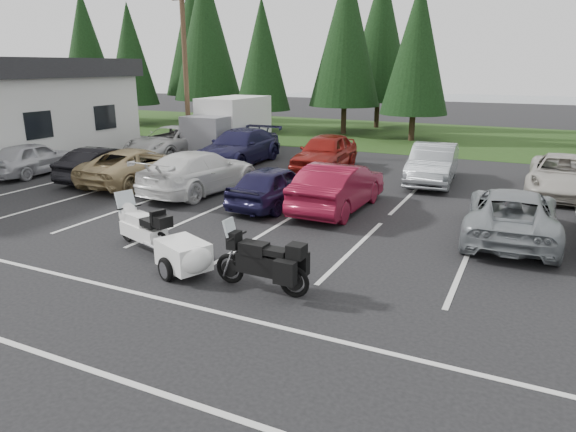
# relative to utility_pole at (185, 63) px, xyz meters

# --- Properties ---
(ground) EXTENTS (120.00, 120.00, 0.00)m
(ground) POSITION_rel_utility_pole_xyz_m (10.00, -12.00, -4.70)
(ground) COLOR black
(ground) RESTS_ON ground
(grass_strip) EXTENTS (80.00, 16.00, 0.01)m
(grass_strip) POSITION_rel_utility_pole_xyz_m (10.00, 12.00, -4.69)
(grass_strip) COLOR #1E3510
(grass_strip) RESTS_ON ground
(lake_water) EXTENTS (70.00, 50.00, 0.02)m
(lake_water) POSITION_rel_utility_pole_xyz_m (14.00, 43.00, -4.70)
(lake_water) COLOR gray
(lake_water) RESTS_ON ground
(utility_pole) EXTENTS (1.60, 0.26, 9.00)m
(utility_pole) POSITION_rel_utility_pole_xyz_m (0.00, 0.00, 0.00)
(utility_pole) COLOR #473321
(utility_pole) RESTS_ON ground
(box_truck) EXTENTS (2.40, 5.60, 2.90)m
(box_truck) POSITION_rel_utility_pole_xyz_m (2.00, 0.50, -3.25)
(box_truck) COLOR silver
(box_truck) RESTS_ON ground
(stall_markings) EXTENTS (32.00, 16.00, 0.01)m
(stall_markings) POSITION_rel_utility_pole_xyz_m (10.00, -10.00, -4.69)
(stall_markings) COLOR silver
(stall_markings) RESTS_ON ground
(conifer_0) EXTENTS (4.58, 4.58, 10.66)m
(conifer_0) POSITION_rel_utility_pole_xyz_m (-18.00, 10.50, 1.53)
(conifer_0) COLOR #332316
(conifer_0) RESTS_ON ground
(conifer_1) EXTENTS (3.96, 3.96, 9.22)m
(conifer_1) POSITION_rel_utility_pole_xyz_m (-12.00, 9.20, 0.69)
(conifer_1) COLOR #332316
(conifer_1) RESTS_ON ground
(conifer_2) EXTENTS (5.10, 5.10, 11.89)m
(conifer_2) POSITION_rel_utility_pole_xyz_m (-6.00, 10.80, 2.25)
(conifer_2) COLOR #332316
(conifer_2) RESTS_ON ground
(conifer_3) EXTENTS (3.87, 3.87, 9.02)m
(conifer_3) POSITION_rel_utility_pole_xyz_m (-0.50, 9.40, 0.57)
(conifer_3) COLOR #332316
(conifer_3) RESTS_ON ground
(conifer_4) EXTENTS (4.80, 4.80, 11.17)m
(conifer_4) POSITION_rel_utility_pole_xyz_m (5.00, 10.90, 1.83)
(conifer_4) COLOR #332316
(conifer_4) RESTS_ON ground
(conifer_5) EXTENTS (4.14, 4.14, 9.63)m
(conifer_5) POSITION_rel_utility_pole_xyz_m (10.00, 9.60, 0.93)
(conifer_5) COLOR #332316
(conifer_5) RESTS_ON ground
(conifer_back_a) EXTENTS (5.28, 5.28, 12.30)m
(conifer_back_a) POSITION_rel_utility_pole_xyz_m (-10.00, 15.00, 2.49)
(conifer_back_a) COLOR #332316
(conifer_back_a) RESTS_ON ground
(conifer_back_b) EXTENTS (4.97, 4.97, 11.58)m
(conifer_back_b) POSITION_rel_utility_pole_xyz_m (6.00, 15.50, 2.07)
(conifer_back_b) COLOR #332316
(conifer_back_b) RESTS_ON ground
(car_near_0) EXTENTS (2.05, 4.34, 1.43)m
(car_near_0) POSITION_rel_utility_pole_xyz_m (-2.35, -8.00, -3.98)
(car_near_0) COLOR silver
(car_near_0) RESTS_ON ground
(car_near_1) EXTENTS (1.65, 4.27, 1.39)m
(car_near_1) POSITION_rel_utility_pole_xyz_m (1.33, -7.58, -4.00)
(car_near_1) COLOR black
(car_near_1) RESTS_ON ground
(car_near_2) EXTENTS (2.47, 5.17, 1.42)m
(car_near_2) POSITION_rel_utility_pole_xyz_m (2.96, -7.41, -3.99)
(car_near_2) COLOR tan
(car_near_2) RESTS_ON ground
(car_near_3) EXTENTS (2.56, 5.48, 1.55)m
(car_near_3) POSITION_rel_utility_pole_xyz_m (6.02, -7.52, -3.92)
(car_near_3) COLOR white
(car_near_3) RESTS_ON ground
(car_near_4) EXTENTS (1.88, 4.18, 1.40)m
(car_near_4) POSITION_rel_utility_pole_xyz_m (9.40, -8.08, -4.00)
(car_near_4) COLOR #1A173A
(car_near_4) RESTS_ON ground
(car_near_5) EXTENTS (1.73, 4.76, 1.56)m
(car_near_5) POSITION_rel_utility_pole_xyz_m (11.51, -7.63, -3.92)
(car_near_5) COLOR maroon
(car_near_5) RESTS_ON ground
(car_near_6) EXTENTS (2.52, 5.09, 1.39)m
(car_near_6) POSITION_rel_utility_pole_xyz_m (16.75, -8.29, -4.00)
(car_near_6) COLOR gray
(car_near_6) RESTS_ON ground
(car_far_0) EXTENTS (2.80, 5.67, 1.55)m
(car_far_0) POSITION_rel_utility_pole_xyz_m (0.18, -1.71, -3.92)
(car_far_0) COLOR silver
(car_far_0) RESTS_ON ground
(car_far_1) EXTENTS (2.43, 5.68, 1.63)m
(car_far_1) POSITION_rel_utility_pole_xyz_m (4.38, -2.00, -3.88)
(car_far_1) COLOR #19173B
(car_far_1) RESTS_ON ground
(car_far_2) EXTENTS (2.16, 4.90, 1.64)m
(car_far_2) POSITION_rel_utility_pole_xyz_m (8.68, -1.72, -3.88)
(car_far_2) COLOR maroon
(car_far_2) RESTS_ON ground
(car_far_3) EXTENTS (1.96, 4.79, 1.55)m
(car_far_3) POSITION_rel_utility_pole_xyz_m (13.49, -2.17, -3.93)
(car_far_3) COLOR gray
(car_far_3) RESTS_ON ground
(car_far_4) EXTENTS (2.50, 5.16, 1.42)m
(car_far_4) POSITION_rel_utility_pole_xyz_m (18.15, -2.04, -3.99)
(car_far_4) COLOR #BAB5AA
(car_far_4) RESTS_ON ground
(touring_motorcycle) EXTENTS (2.70, 1.57, 1.43)m
(touring_motorcycle) POSITION_rel_utility_pole_xyz_m (8.32, -13.32, -3.98)
(touring_motorcycle) COLOR white
(touring_motorcycle) RESTS_ON ground
(cargo_trailer) EXTENTS (2.00, 1.61, 0.81)m
(cargo_trailer) POSITION_rel_utility_pole_xyz_m (10.28, -14.26, -4.29)
(cargo_trailer) COLOR white
(cargo_trailer) RESTS_ON ground
(adventure_motorcycle) EXTENTS (2.47, 0.91, 1.49)m
(adventure_motorcycle) POSITION_rel_utility_pole_xyz_m (12.24, -14.22, -3.95)
(adventure_motorcycle) COLOR black
(adventure_motorcycle) RESTS_ON ground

